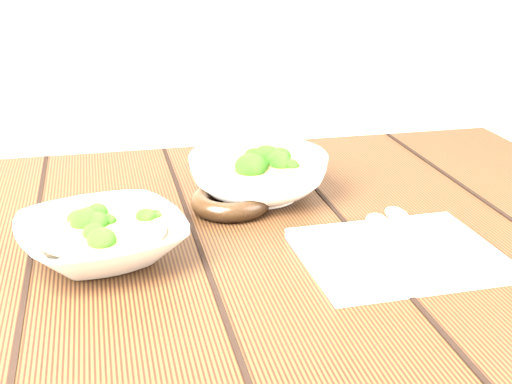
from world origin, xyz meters
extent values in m
cube|color=black|center=(0.00, 0.00, 0.73)|extent=(1.20, 0.80, 0.04)
cube|color=black|center=(0.54, 0.34, 0.35)|extent=(0.07, 0.07, 0.71)
imported|color=silver|center=(-0.14, -0.02, 0.77)|extent=(0.23, 0.23, 0.05)
cylinder|color=#9D8046|center=(-0.14, -0.02, 0.79)|extent=(0.15, 0.15, 0.00)
ellipsoid|color=#286717|center=(-0.12, -0.02, 0.79)|extent=(0.03, 0.03, 0.02)
ellipsoid|color=#286717|center=(-0.12, 0.01, 0.79)|extent=(0.03, 0.03, 0.02)
ellipsoid|color=#286717|center=(-0.15, 0.02, 0.79)|extent=(0.03, 0.03, 0.02)
ellipsoid|color=#286717|center=(-0.16, -0.01, 0.79)|extent=(0.03, 0.03, 0.02)
ellipsoid|color=#286717|center=(-0.17, -0.03, 0.79)|extent=(0.03, 0.03, 0.02)
ellipsoid|color=#286717|center=(-0.16, -0.07, 0.79)|extent=(0.03, 0.03, 0.02)
ellipsoid|color=#286717|center=(-0.13, -0.05, 0.79)|extent=(0.03, 0.03, 0.02)
ellipsoid|color=#286717|center=(-0.10, -0.04, 0.79)|extent=(0.03, 0.03, 0.02)
imported|color=silver|center=(0.09, 0.14, 0.78)|extent=(0.24, 0.24, 0.06)
cylinder|color=#9D8046|center=(0.09, 0.14, 0.80)|extent=(0.16, 0.16, 0.00)
ellipsoid|color=#286717|center=(0.11, 0.14, 0.81)|extent=(0.03, 0.03, 0.03)
ellipsoid|color=#286717|center=(0.11, 0.16, 0.81)|extent=(0.03, 0.03, 0.03)
ellipsoid|color=#286717|center=(0.08, 0.18, 0.81)|extent=(0.03, 0.03, 0.03)
ellipsoid|color=#286717|center=(0.07, 0.15, 0.81)|extent=(0.03, 0.03, 0.03)
ellipsoid|color=#286717|center=(0.05, 0.12, 0.81)|extent=(0.03, 0.03, 0.03)
ellipsoid|color=#286717|center=(0.07, 0.09, 0.81)|extent=(0.03, 0.03, 0.03)
ellipsoid|color=#286717|center=(0.10, 0.11, 0.81)|extent=(0.03, 0.03, 0.03)
ellipsoid|color=#286717|center=(0.13, 0.12, 0.81)|extent=(0.03, 0.03, 0.03)
torus|color=black|center=(0.04, 0.09, 0.76)|extent=(0.13, 0.13, 0.03)
cube|color=beige|center=(0.20, -0.10, 0.76)|extent=(0.23, 0.19, 0.01)
cylinder|color=beige|center=(0.19, -0.11, 0.77)|extent=(0.04, 0.14, 0.01)
ellipsoid|color=beige|center=(0.21, -0.03, 0.77)|extent=(0.04, 0.06, 0.01)
cylinder|color=beige|center=(0.23, -0.09, 0.77)|extent=(0.03, 0.14, 0.01)
ellipsoid|color=beige|center=(0.24, -0.01, 0.77)|extent=(0.04, 0.06, 0.01)
camera|label=1|loc=(-0.13, -0.81, 1.12)|focal=50.00mm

